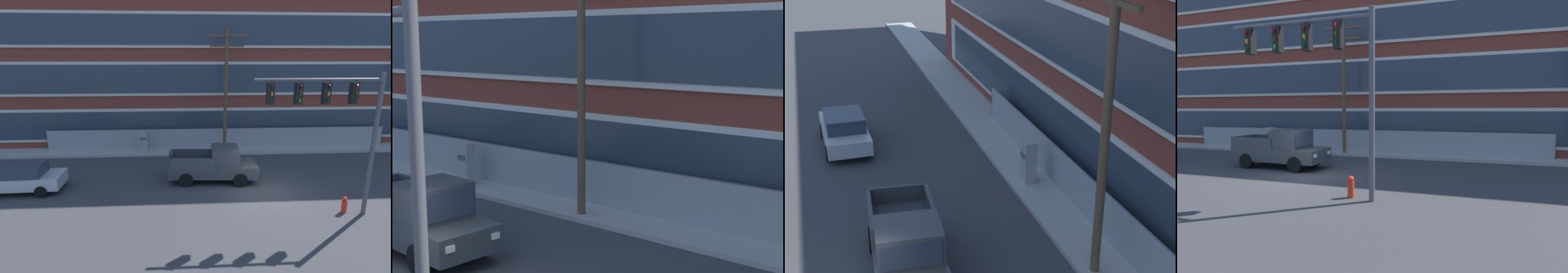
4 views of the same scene
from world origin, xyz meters
The scene contains 9 objects.
ground_plane centered at (0.00, 0.00, 0.00)m, with size 160.00×160.00×0.00m, color #38383A.
sidewalk_building_side centered at (0.00, 7.62, 0.08)m, with size 80.00×2.18×0.16m, color #9E9B93.
brick_mill_building centered at (-1.51, 12.79, 9.07)m, with size 50.74×8.76×18.12m.
chain_link_fence centered at (-1.25, 8.12, 0.87)m, with size 26.57×0.06×1.70m.
traffic_signal_mast centered at (2.15, -2.60, 4.81)m, with size 5.53×0.43×6.45m.
pickup_truck_dark_grey centered at (-2.45, 1.78, 0.96)m, with size 5.22×2.27×2.05m.
utility_pole_near_corner centered at (-1.06, 6.97, 5.04)m, with size 2.78×0.26×9.03m.
electrical_cabinet centered at (-7.15, 7.23, 0.89)m, with size 0.63×0.47×1.78m.
fire_hydrant centered at (3.14, -2.42, 0.38)m, with size 0.24×0.24×0.78m.
Camera 4 is at (7.04, -12.24, 3.09)m, focal length 28.00 mm.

